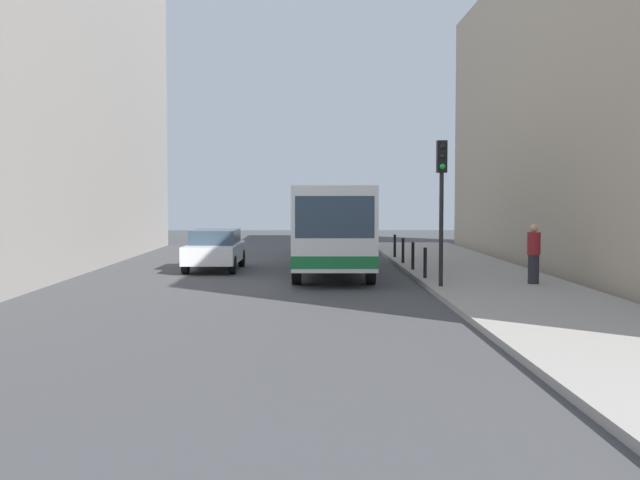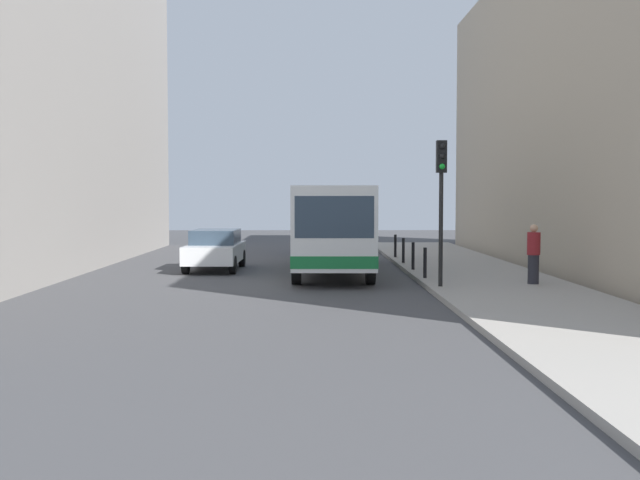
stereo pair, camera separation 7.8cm
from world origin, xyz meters
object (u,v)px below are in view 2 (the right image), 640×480
Objects in this scene: car_beside_bus at (215,249)px; bollard_farthest at (395,246)px; bus at (332,224)px; bollard_mid at (413,256)px; pedestrian_near_signal at (534,254)px; bollard_far at (403,250)px; traffic_light at (441,185)px; car_behind_bus at (323,236)px; bollard_near at (425,263)px.

car_beside_bus is 4.66× the size of bollard_farthest.
bus is 3.10m from bollard_mid.
bollard_far is at bearing -96.20° from pedestrian_near_signal.
bollard_farthest is at bearing 90.00° from bollard_far.
pedestrian_near_signal is (2.90, -7.43, 0.39)m from bollard_far.
pedestrian_near_signal is at bearing 12.09° from traffic_light.
bollard_farthest is (2.98, -5.22, -0.16)m from car_behind_bus.
bus reaches higher than bollard_near.
bollard_mid is 5.43m from pedestrian_near_signal.
pedestrian_near_signal is at bearing -74.25° from bollard_farthest.
car_beside_bus is at bearing -169.47° from bollard_far.
bollard_near is 0.55× the size of pedestrian_near_signal.
bollard_near is at bearing 92.46° from traffic_light.
bollard_farthest is at bearing -148.45° from car_beside_bus.
car_behind_bus is 11.32m from bollard_mid.
bollard_near is 3.40m from pedestrian_near_signal.
car_behind_bus reaches higher than bollard_mid.
bollard_mid is 2.85m from bollard_far.
traffic_light is (2.92, -5.88, 1.28)m from bus.
car_behind_bus is at bearing 100.85° from traffic_light.
bollard_near is 1.00× the size of bollard_farthest.
bollard_farthest is (7.06, 4.16, -0.16)m from car_beside_bus.
car_behind_bus is 4.69× the size of bollard_farthest.
car_beside_bus reaches higher than bollard_near.
bollard_mid is at bearing 168.74° from car_beside_bus.
bus is 4.66m from bollard_near.
car_beside_bus is 10.06m from traffic_light.
traffic_light is (3.08, -16.09, 2.22)m from car_behind_bus.
pedestrian_near_signal reaches higher than bollard_near.
bus is at bearing -142.65° from bollard_far.
pedestrian_near_signal is at bearing -68.68° from bollard_far.
bollard_far is (2.98, -8.07, -0.16)m from car_behind_bus.
bollard_near is 1.00× the size of bollard_mid.
bollard_far is (-0.10, 8.03, -2.38)m from traffic_light.
car_behind_bus is 4.69× the size of bollard_near.
traffic_light is (7.16, -6.71, 2.22)m from car_beside_bus.
car_behind_bus is 14.09m from bollard_near.
car_behind_bus is at bearing 119.76° from bollard_farthest.
bollard_mid is (-0.10, 5.18, -2.38)m from traffic_light.
bus reaches higher than bollard_mid.
pedestrian_near_signal is at bearing -57.65° from bollard_mid.
bus reaches higher than pedestrian_near_signal.
pedestrian_near_signal is (2.80, 0.60, -1.99)m from traffic_light.
bollard_farthest is (0.00, 8.55, 0.00)m from bollard_near.
bus is 2.70× the size of traffic_light.
bus is at bearing 116.39° from traffic_light.
bollard_far is 1.00× the size of bollard_farthest.
bollard_near is at bearing -90.00° from bollard_mid.
traffic_light reaches higher than bus.
pedestrian_near_signal is (5.71, -5.28, -0.71)m from bus.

